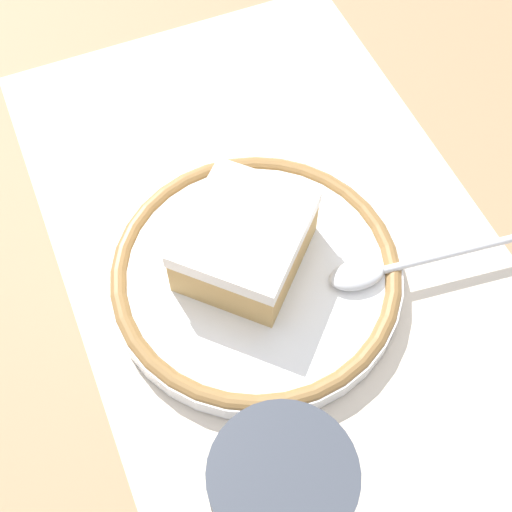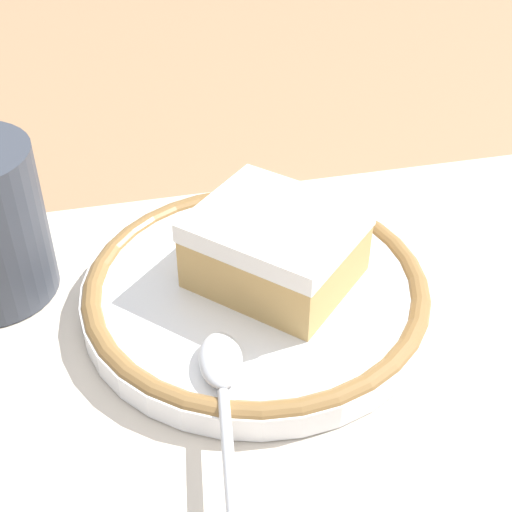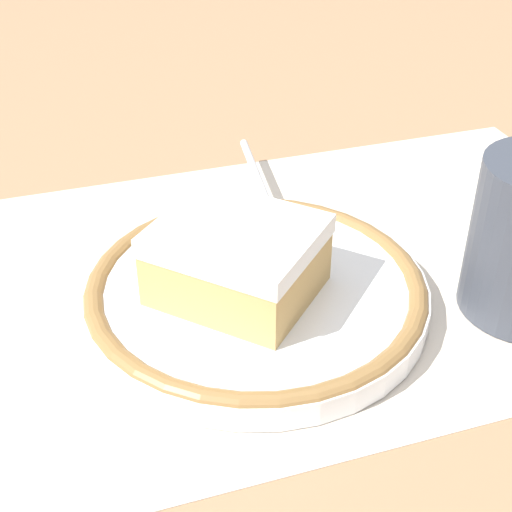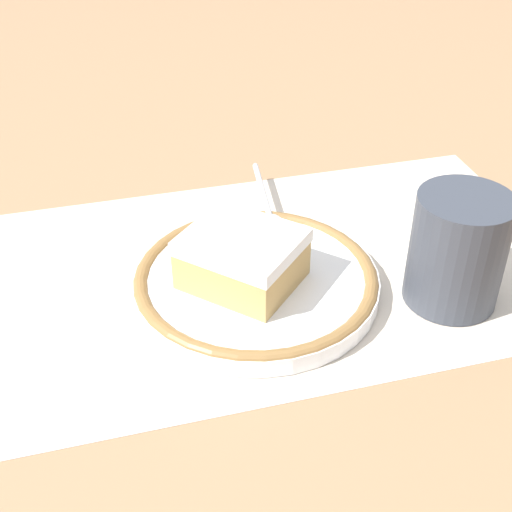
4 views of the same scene
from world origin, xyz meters
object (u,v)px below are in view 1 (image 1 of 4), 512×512
at_px(plate, 256,275).
at_px(napkin, 269,63).
at_px(cake_slice, 245,241).
at_px(spoon, 382,269).
at_px(cup, 280,499).

bearing_deg(plate, napkin, 154.28).
bearing_deg(napkin, plate, -25.72).
bearing_deg(cake_slice, napkin, 152.08).
distance_m(plate, napkin, 0.21).
bearing_deg(cake_slice, spoon, 60.17).
bearing_deg(spoon, cake_slice, -119.83).
height_order(cake_slice, napkin, cake_slice).
distance_m(plate, cup, 0.16).
height_order(cake_slice, spoon, cake_slice).
height_order(plate, spoon, spoon).
bearing_deg(plate, spoon, 66.28).
bearing_deg(cup, plate, 161.97).
distance_m(cake_slice, spoon, 0.10).
relative_size(plate, cup, 2.16).
distance_m(cake_slice, cup, 0.17).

